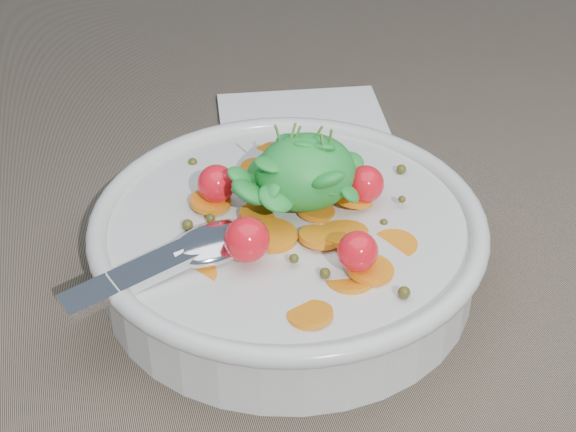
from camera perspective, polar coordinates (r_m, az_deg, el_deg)
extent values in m
plane|color=#7A6A57|center=(0.65, -0.76, -2.92)|extent=(6.00, 6.00, 0.00)
cylinder|color=silver|center=(0.62, 0.00, -2.24)|extent=(0.26, 0.26, 0.05)
torus|color=silver|center=(0.61, 0.00, -0.38)|extent=(0.28, 0.28, 0.01)
cylinder|color=silver|center=(0.64, 0.00, -3.80)|extent=(0.13, 0.13, 0.01)
cylinder|color=brown|center=(0.62, 0.00, -2.24)|extent=(0.24, 0.24, 0.04)
cylinder|color=orange|center=(0.62, 4.09, 1.31)|extent=(0.04, 0.04, 0.02)
cylinder|color=orange|center=(0.57, -6.09, -3.98)|extent=(0.03, 0.03, 0.01)
cylinder|color=orange|center=(0.58, -6.27, -2.54)|extent=(0.04, 0.04, 0.01)
cylinder|color=orange|center=(0.59, 6.86, -1.94)|extent=(0.03, 0.03, 0.01)
cylinder|color=orange|center=(0.60, -1.85, -1.13)|extent=(0.04, 0.04, 0.01)
cylinder|color=orange|center=(0.56, 4.03, -4.21)|extent=(0.04, 0.04, 0.01)
cylinder|color=orange|center=(0.68, -0.84, 3.91)|extent=(0.04, 0.04, 0.01)
cylinder|color=orange|center=(0.58, -3.59, -1.88)|extent=(0.03, 0.03, 0.01)
cylinder|color=orange|center=(0.59, 2.07, -1.38)|extent=(0.04, 0.04, 0.01)
cylinder|color=orange|center=(0.53, 1.43, -6.41)|extent=(0.04, 0.04, 0.01)
cylinder|color=orange|center=(0.64, 4.87, 2.37)|extent=(0.03, 0.03, 0.01)
cylinder|color=orange|center=(0.62, 1.76, 0.17)|extent=(0.03, 0.03, 0.01)
cylinder|color=orange|center=(0.68, -0.96, 3.88)|extent=(0.04, 0.04, 0.01)
cylinder|color=orange|center=(0.62, -5.03, 0.94)|extent=(0.03, 0.03, 0.01)
cylinder|color=orange|center=(0.56, 5.32, -3.43)|extent=(0.04, 0.04, 0.01)
cylinder|color=orange|center=(0.61, -2.03, -0.03)|extent=(0.03, 0.03, 0.01)
cylinder|color=orange|center=(0.64, -1.09, 2.05)|extent=(0.03, 0.03, 0.01)
cylinder|color=orange|center=(0.66, -1.82, 2.87)|extent=(0.04, 0.04, 0.01)
cylinder|color=orange|center=(0.62, -1.37, 0.23)|extent=(0.04, 0.03, 0.02)
cylinder|color=orange|center=(0.59, -2.68, -1.79)|extent=(0.03, 0.03, 0.01)
cylinder|color=orange|center=(0.63, 1.18, 1.01)|extent=(0.04, 0.04, 0.02)
cylinder|color=orange|center=(0.61, 1.81, 0.35)|extent=(0.04, 0.04, 0.01)
cylinder|color=orange|center=(0.59, -0.93, -1.26)|extent=(0.04, 0.04, 0.01)
cylinder|color=orange|center=(0.59, 3.65, -1.16)|extent=(0.04, 0.04, 0.01)
sphere|color=#444416|center=(0.63, -4.80, 1.63)|extent=(0.01, 0.01, 0.01)
sphere|color=#444416|center=(0.63, 0.32, 1.50)|extent=(0.01, 0.01, 0.01)
sphere|color=#444416|center=(0.63, -4.65, 1.70)|extent=(0.01, 0.01, 0.01)
sphere|color=#444416|center=(0.57, 0.39, -2.78)|extent=(0.01, 0.01, 0.01)
sphere|color=#444416|center=(0.69, 1.31, 4.73)|extent=(0.01, 0.01, 0.01)
sphere|color=#444416|center=(0.61, -5.03, -0.15)|extent=(0.01, 0.01, 0.01)
sphere|color=#444416|center=(0.64, -1.51, 1.89)|extent=(0.01, 0.01, 0.01)
sphere|color=#444416|center=(0.62, 7.38, 1.08)|extent=(0.01, 0.01, 0.01)
sphere|color=#444416|center=(0.55, 7.51, -4.93)|extent=(0.01, 0.01, 0.01)
sphere|color=#444416|center=(0.66, 7.34, 3.02)|extent=(0.01, 0.01, 0.01)
sphere|color=#444416|center=(0.57, -5.69, -2.28)|extent=(0.01, 0.01, 0.01)
sphere|color=#444416|center=(0.56, 2.41, -3.71)|extent=(0.01, 0.01, 0.01)
sphere|color=#444416|center=(0.60, -6.51, -0.57)|extent=(0.01, 0.01, 0.01)
sphere|color=#444416|center=(0.61, 6.22, -0.42)|extent=(0.01, 0.01, 0.01)
sphere|color=#444416|center=(0.67, -6.19, 3.47)|extent=(0.01, 0.01, 0.01)
sphere|color=red|center=(0.62, 5.02, 2.07)|extent=(0.03, 0.03, 0.03)
sphere|color=red|center=(0.65, 0.17, 4.19)|extent=(0.03, 0.03, 0.03)
sphere|color=red|center=(0.62, -4.65, 2.10)|extent=(0.03, 0.03, 0.03)
sphere|color=red|center=(0.56, -2.67, -1.53)|extent=(0.03, 0.03, 0.03)
sphere|color=red|center=(0.56, 4.52, -2.30)|extent=(0.03, 0.03, 0.03)
ellipsoid|color=green|center=(0.60, 1.14, 2.87)|extent=(0.07, 0.06, 0.05)
ellipsoid|color=green|center=(0.61, -0.82, 2.59)|extent=(0.04, 0.04, 0.03)
ellipsoid|color=green|center=(0.59, 1.16, 4.40)|extent=(0.03, 0.03, 0.02)
ellipsoid|color=green|center=(0.60, 0.26, 3.43)|extent=(0.03, 0.03, 0.02)
ellipsoid|color=green|center=(0.59, 1.32, 3.18)|extent=(0.03, 0.03, 0.02)
ellipsoid|color=green|center=(0.64, 2.78, 4.02)|extent=(0.02, 0.02, 0.02)
ellipsoid|color=green|center=(0.57, 2.59, 2.35)|extent=(0.03, 0.03, 0.03)
ellipsoid|color=green|center=(0.58, -2.54, 1.57)|extent=(0.03, 0.03, 0.02)
ellipsoid|color=green|center=(0.61, 0.23, 4.69)|extent=(0.03, 0.03, 0.02)
ellipsoid|color=green|center=(0.58, 2.50, 1.81)|extent=(0.02, 0.02, 0.02)
ellipsoid|color=green|center=(0.62, 0.34, 3.71)|extent=(0.02, 0.02, 0.02)
ellipsoid|color=green|center=(0.63, 3.96, 3.43)|extent=(0.03, 0.03, 0.02)
ellipsoid|color=green|center=(0.60, 0.39, 3.90)|extent=(0.02, 0.02, 0.02)
ellipsoid|color=green|center=(0.59, 1.01, 4.12)|extent=(0.03, 0.03, 0.02)
ellipsoid|color=green|center=(0.59, 1.26, 3.83)|extent=(0.03, 0.02, 0.01)
ellipsoid|color=green|center=(0.59, 2.13, 4.48)|extent=(0.03, 0.03, 0.02)
ellipsoid|color=green|center=(0.59, -2.56, 1.59)|extent=(0.03, 0.03, 0.03)
ellipsoid|color=green|center=(0.58, 2.16, 2.25)|extent=(0.03, 0.03, 0.02)
ellipsoid|color=green|center=(0.58, -1.07, 1.75)|extent=(0.02, 0.02, 0.02)
ellipsoid|color=green|center=(0.59, -3.13, 2.60)|extent=(0.02, 0.02, 0.02)
ellipsoid|color=green|center=(0.58, -1.21, 3.34)|extent=(0.03, 0.03, 0.01)
ellipsoid|color=green|center=(0.59, 2.75, 2.38)|extent=(0.02, 0.02, 0.01)
ellipsoid|color=green|center=(0.59, -1.37, 2.68)|extent=(0.02, 0.02, 0.01)
ellipsoid|color=green|center=(0.59, 1.09, 4.57)|extent=(0.02, 0.02, 0.02)
ellipsoid|color=green|center=(0.59, 1.11, 3.31)|extent=(0.02, 0.02, 0.02)
ellipsoid|color=green|center=(0.59, 3.99, 1.49)|extent=(0.02, 0.02, 0.02)
ellipsoid|color=green|center=(0.58, -0.77, 1.20)|extent=(0.03, 0.03, 0.02)
ellipsoid|color=green|center=(0.62, 4.08, 3.18)|extent=(0.02, 0.02, 0.02)
cylinder|color=#4C8C33|center=(0.60, 1.33, 4.37)|extent=(0.02, 0.01, 0.04)
cylinder|color=#4C8C33|center=(0.60, 2.56, 4.01)|extent=(0.00, 0.01, 0.04)
cylinder|color=#4C8C33|center=(0.60, -0.09, 4.01)|extent=(0.02, 0.01, 0.04)
cylinder|color=#4C8C33|center=(0.58, 2.50, 3.25)|extent=(0.01, 0.01, 0.04)
cylinder|color=#4C8C33|center=(0.59, 2.67, 3.44)|extent=(0.01, 0.01, 0.04)
cylinder|color=#4C8C33|center=(0.60, 0.09, 4.06)|extent=(0.02, 0.01, 0.04)
cylinder|color=#4C8C33|center=(0.60, -0.34, 4.31)|extent=(0.01, 0.01, 0.04)
ellipsoid|color=silver|center=(0.58, -4.80, -1.78)|extent=(0.07, 0.06, 0.02)
cube|color=silver|center=(0.56, -9.00, -3.46)|extent=(0.12, 0.06, 0.02)
cylinder|color=silver|center=(0.57, -6.46, -2.35)|extent=(0.02, 0.02, 0.01)
cube|color=white|center=(0.81, 1.03, 5.79)|extent=(0.17, 0.15, 0.01)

